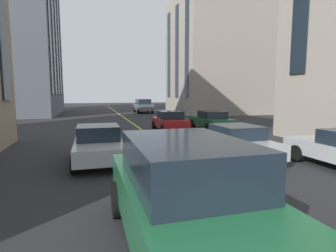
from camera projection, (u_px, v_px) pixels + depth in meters
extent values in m
cube|color=#D8C64C|center=(142.00, 130.00, 19.51)|extent=(80.00, 0.16, 0.01)
cylinder|color=black|center=(297.00, 153.00, 10.38)|extent=(0.64, 0.22, 0.64)
cylinder|color=black|center=(332.00, 151.00, 10.86)|extent=(0.64, 0.22, 0.64)
cube|color=slate|center=(143.00, 107.00, 36.98)|extent=(4.70, 1.95, 0.80)
cube|color=#19232D|center=(143.00, 102.00, 36.89)|extent=(2.58, 1.72, 0.70)
cylinder|color=black|center=(135.00, 109.00, 38.25)|extent=(0.76, 0.27, 0.76)
cylinder|color=black|center=(148.00, 109.00, 38.76)|extent=(0.76, 0.27, 0.76)
cylinder|color=black|center=(138.00, 111.00, 35.29)|extent=(0.76, 0.27, 0.76)
cylinder|color=black|center=(152.00, 111.00, 35.81)|extent=(0.76, 0.27, 0.76)
cube|color=#B7BABF|center=(99.00, 147.00, 10.22)|extent=(3.90, 1.75, 0.55)
cube|color=#19232D|center=(98.00, 132.00, 10.34)|extent=(1.64, 1.54, 0.55)
cylinder|color=black|center=(125.00, 161.00, 9.25)|extent=(0.60, 0.21, 0.60)
cylinder|color=black|center=(74.00, 165.00, 8.79)|extent=(0.60, 0.21, 0.60)
cylinder|color=black|center=(118.00, 147.00, 11.71)|extent=(0.60, 0.21, 0.60)
cylinder|color=black|center=(77.00, 149.00, 11.25)|extent=(0.60, 0.21, 0.60)
cube|color=#1E6038|center=(211.00, 121.00, 19.68)|extent=(4.40, 1.80, 0.55)
cube|color=#19232D|center=(212.00, 114.00, 19.41)|extent=(1.85, 1.58, 0.50)
cylinder|color=black|center=(193.00, 123.00, 20.86)|extent=(0.64, 0.22, 0.64)
cylinder|color=black|center=(213.00, 123.00, 21.34)|extent=(0.64, 0.22, 0.64)
cylinder|color=black|center=(208.00, 128.00, 18.09)|extent=(0.64, 0.22, 0.64)
cylinder|color=black|center=(231.00, 127.00, 18.57)|extent=(0.64, 0.22, 0.64)
cube|color=#B21E1E|center=(169.00, 122.00, 19.12)|extent=(3.90, 1.75, 0.55)
cube|color=#19232D|center=(170.00, 115.00, 18.87)|extent=(1.64, 1.54, 0.55)
cylinder|color=black|center=(154.00, 125.00, 20.15)|extent=(0.60, 0.21, 0.60)
cylinder|color=black|center=(175.00, 124.00, 20.61)|extent=(0.60, 0.21, 0.60)
cylinder|color=black|center=(163.00, 129.00, 17.69)|extent=(0.60, 0.21, 0.60)
cylinder|color=black|center=(187.00, 128.00, 18.16)|extent=(0.60, 0.21, 0.60)
cube|color=#1E6038|center=(185.00, 205.00, 4.43)|extent=(4.70, 1.95, 0.80)
cube|color=#19232D|center=(185.00, 161.00, 4.34)|extent=(2.59, 1.72, 0.70)
cylinder|color=black|center=(200.00, 191.00, 6.22)|extent=(0.76, 0.27, 0.76)
cylinder|color=black|center=(118.00, 199.00, 5.70)|extent=(0.76, 0.27, 0.76)
cube|color=#B7BABF|center=(234.00, 144.00, 10.91)|extent=(4.40, 1.80, 0.55)
cube|color=#19232D|center=(237.00, 131.00, 10.64)|extent=(1.85, 1.58, 0.50)
cylinder|color=black|center=(200.00, 145.00, 12.09)|extent=(0.64, 0.22, 0.64)
cylinder|color=black|center=(234.00, 143.00, 12.57)|extent=(0.64, 0.22, 0.64)
cylinder|color=black|center=(232.00, 160.00, 9.32)|extent=(0.64, 0.22, 0.64)
cylinder|color=black|center=(275.00, 157.00, 9.80)|extent=(0.64, 0.22, 0.64)
cube|color=#19232D|center=(49.00, 28.00, 28.73)|extent=(1.10, 0.10, 14.00)
cube|color=#19232D|center=(53.00, 34.00, 31.62)|extent=(1.10, 0.10, 14.00)
cube|color=#19232D|center=(56.00, 39.00, 34.51)|extent=(1.10, 0.10, 14.00)
cube|color=#19232D|center=(59.00, 43.00, 37.40)|extent=(1.10, 0.10, 14.00)
cube|color=#19232D|center=(61.00, 47.00, 40.29)|extent=(1.10, 0.10, 14.00)
cube|color=#A89E8E|center=(224.00, 56.00, 36.65)|extent=(11.17, 13.34, 15.33)
cube|color=#19232D|center=(187.00, 47.00, 31.21)|extent=(1.10, 0.10, 11.65)
cube|color=#19232D|center=(177.00, 52.00, 34.76)|extent=(1.10, 0.10, 11.65)
cube|color=#19232D|center=(169.00, 56.00, 38.31)|extent=(1.10, 0.10, 11.65)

